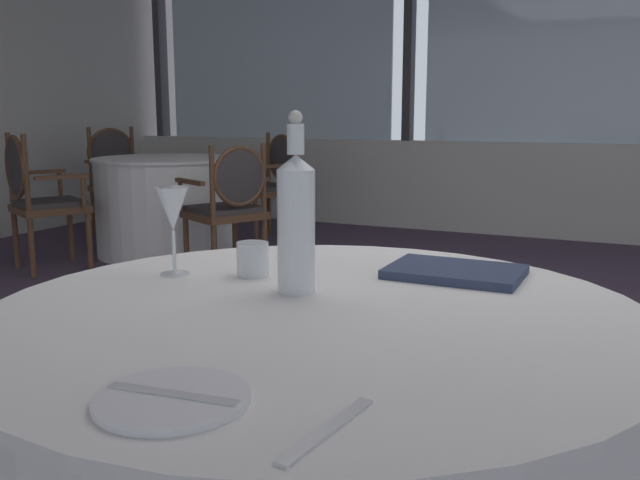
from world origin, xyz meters
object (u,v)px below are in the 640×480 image
menu_book (455,272)px  wine_glass (172,211)px  dining_chair_1_0 (270,178)px  dining_chair_1_3 (230,200)px  side_plate (172,398)px  water_bottle (296,220)px  water_tumbler (253,259)px  dining_chair_1_1 (117,173)px  dining_chair_1_2 (36,191)px

menu_book → wine_glass: bearing=-155.7°
dining_chair_1_0 → dining_chair_1_3: size_ratio=1.03×
side_plate → menu_book: 0.84m
water_bottle → menu_book: 0.40m
side_plate → water_tumbler: (-0.26, 0.64, 0.03)m
water_bottle → dining_chair_1_1: (-3.71, 3.71, -0.34)m
menu_book → dining_chair_1_2: (-3.53, 2.09, -0.21)m
wine_glass → menu_book: wine_glass is taller
water_tumbler → dining_chair_1_1: bearing=134.4°
dining_chair_1_0 → dining_chair_1_2: 2.00m
dining_chair_1_2 → dining_chair_1_0: bearing=-0.0°
wine_glass → dining_chair_1_1: 5.02m
side_plate → menu_book: bearing=79.4°
water_bottle → menu_book: size_ratio=1.26×
dining_chair_1_2 → menu_book: bearing=-93.5°
wine_glass → menu_book: 0.65m
side_plate → dining_chair_1_1: bearing=131.8°
dining_chair_1_0 → menu_book: bearing=61.3°
menu_book → dining_chair_1_2: 4.11m
wine_glass → water_tumbler: bearing=23.0°
wine_glass → dining_chair_1_3: bearing=120.1°
dining_chair_1_1 → dining_chair_1_2: dining_chair_1_1 is taller
side_plate → water_tumbler: size_ratio=2.66×
wine_glass → dining_chair_1_3: 3.24m
menu_book → water_tumbler: bearing=-155.4°
dining_chair_1_1 → menu_book: bearing=-13.8°
dining_chair_1_1 → wine_glass: bearing=-20.3°
menu_book → dining_chair_1_1: (-3.97, 3.44, -0.20)m
dining_chair_1_0 → side_plate: bearing=54.9°
water_bottle → dining_chair_1_0: (-2.36, 4.14, -0.37)m
dining_chair_1_0 → dining_chair_1_2: (-0.91, -1.78, 0.02)m
menu_book → dining_chair_1_1: bearing=139.7°
dining_chair_1_1 → side_plate: bearing=-21.1°
menu_book → water_bottle: bearing=-133.2°
dining_chair_1_2 → dining_chair_1_3: size_ratio=1.07×
water_tumbler → dining_chair_1_1: size_ratio=0.08×
side_plate → dining_chair_1_0: 5.31m
side_plate → water_bottle: bearing=100.7°
menu_book → dining_chair_1_0: 4.68m
wine_glass → menu_book: (0.58, 0.25, -0.14)m
dining_chair_1_0 → dining_chair_1_1: size_ratio=0.95×
menu_book → dining_chair_1_3: (-2.19, 2.53, -0.25)m
dining_chair_1_3 → water_tumbler: bearing=150.4°
dining_chair_1_0 → dining_chair_1_1: 1.41m
side_plate → dining_chair_1_1: 5.73m
side_plate → wine_glass: bearing=126.3°
side_plate → water_tumbler: bearing=111.9°
wine_glass → dining_chair_1_1: size_ratio=0.20×
side_plate → dining_chair_1_2: size_ratio=0.20×
dining_chair_1_2 → dining_chair_1_3: 1.41m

